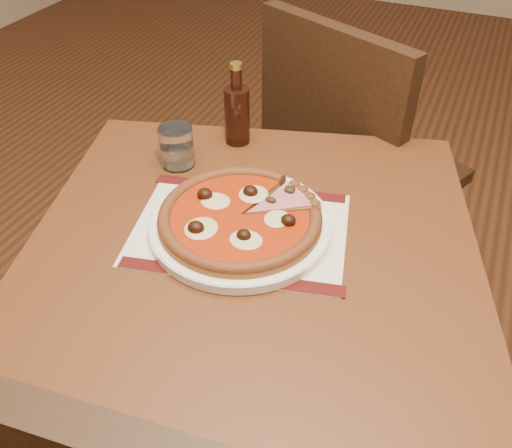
% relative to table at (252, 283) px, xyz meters
% --- Properties ---
extents(table, '(0.99, 0.99, 0.75)m').
position_rel_table_xyz_m(table, '(0.00, 0.00, 0.00)').
color(table, brown).
rests_on(table, ground).
extents(chair_far, '(0.60, 0.60, 0.96)m').
position_rel_table_xyz_m(chair_far, '(0.02, 0.64, -0.10)').
color(chair_far, black).
rests_on(chair_far, ground).
extents(placemat, '(0.44, 0.35, 0.00)m').
position_rel_table_xyz_m(placemat, '(-0.03, 0.03, 0.10)').
color(placemat, beige).
rests_on(placemat, table).
extents(plate, '(0.33, 0.33, 0.02)m').
position_rel_table_xyz_m(plate, '(-0.03, 0.03, 0.11)').
color(plate, white).
rests_on(plate, placemat).
extents(pizza, '(0.30, 0.30, 0.04)m').
position_rel_table_xyz_m(pizza, '(-0.03, 0.03, 0.13)').
color(pizza, '#935323').
rests_on(pizza, plate).
extents(ham_slice, '(0.12, 0.13, 0.02)m').
position_rel_table_xyz_m(ham_slice, '(0.03, 0.10, 0.13)').
color(ham_slice, '#935323').
rests_on(ham_slice, plate).
extents(water_glass, '(0.09, 0.09, 0.09)m').
position_rel_table_xyz_m(water_glass, '(-0.25, 0.17, 0.14)').
color(water_glass, white).
rests_on(water_glass, table).
extents(bottle, '(0.06, 0.06, 0.19)m').
position_rel_table_xyz_m(bottle, '(-0.17, 0.30, 0.17)').
color(bottle, '#34160D').
rests_on(bottle, table).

